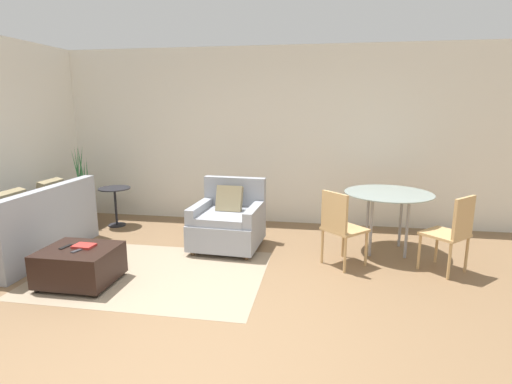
# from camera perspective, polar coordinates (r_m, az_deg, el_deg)

# --- Properties ---
(ground_plane) EXTENTS (20.00, 20.00, 0.00)m
(ground_plane) POSITION_cam_1_polar(r_m,az_deg,el_deg) (3.65, -7.01, -18.36)
(ground_plane) COLOR brown
(wall_back) EXTENTS (12.00, 0.06, 2.75)m
(wall_back) POSITION_cam_1_polar(r_m,az_deg,el_deg) (6.37, 1.17, 7.88)
(wall_back) COLOR white
(wall_back) RESTS_ON ground_plane
(area_rug) EXTENTS (2.50, 1.74, 0.01)m
(area_rug) POSITION_cam_1_polar(r_m,az_deg,el_deg) (4.74, -14.59, -11.19)
(area_rug) COLOR gray
(area_rug) RESTS_ON ground_plane
(couch) EXTENTS (0.93, 1.75, 0.90)m
(couch) POSITION_cam_1_polar(r_m,az_deg,el_deg) (5.79, -29.72, -4.96)
(couch) COLOR #999EA8
(couch) RESTS_ON ground_plane
(armchair) EXTENTS (0.91, 0.93, 0.89)m
(armchair) POSITION_cam_1_polar(r_m,az_deg,el_deg) (5.33, -3.98, -4.30)
(armchair) COLOR #999EA8
(armchair) RESTS_ON ground_plane
(ottoman) EXTENTS (0.75, 0.64, 0.39)m
(ottoman) POSITION_cam_1_polar(r_m,az_deg,el_deg) (4.67, -23.87, -9.43)
(ottoman) COLOR black
(ottoman) RESTS_ON ground_plane
(book_stack) EXTENTS (0.22, 0.17, 0.03)m
(book_stack) POSITION_cam_1_polar(r_m,az_deg,el_deg) (4.62, -23.35, -7.08)
(book_stack) COLOR #B72D28
(book_stack) RESTS_ON ottoman
(tv_remote_primary) EXTENTS (0.08, 0.14, 0.01)m
(tv_remote_primary) POSITION_cam_1_polar(r_m,az_deg,el_deg) (4.53, -24.18, -7.64)
(tv_remote_primary) COLOR #333338
(tv_remote_primary) RESTS_ON ottoman
(tv_remote_secondary) EXTENTS (0.07, 0.16, 0.01)m
(tv_remote_secondary) POSITION_cam_1_polar(r_m,az_deg,el_deg) (4.70, -25.55, -7.06)
(tv_remote_secondary) COLOR black
(tv_remote_secondary) RESTS_ON ottoman
(potted_plant) EXTENTS (0.37, 0.37, 1.28)m
(potted_plant) POSITION_cam_1_polar(r_m,az_deg,el_deg) (6.83, -23.45, -1.81)
(potted_plant) COLOR #333338
(potted_plant) RESTS_ON ground_plane
(side_table) EXTENTS (0.49, 0.49, 0.61)m
(side_table) POSITION_cam_1_polar(r_m,az_deg,el_deg) (6.61, -19.47, -0.94)
(side_table) COLOR black
(side_table) RESTS_ON ground_plane
(dining_table) EXTENTS (1.10, 1.10, 0.78)m
(dining_table) POSITION_cam_1_polar(r_m,az_deg,el_deg) (5.34, 18.34, -1.03)
(dining_table) COLOR #8C9E99
(dining_table) RESTS_ON ground_plane
(dining_chair_near_left) EXTENTS (0.59, 0.59, 0.90)m
(dining_chair_near_left) POSITION_cam_1_polar(r_m,az_deg,el_deg) (4.73, 11.90, -4.47)
(dining_chair_near_left) COLOR tan
(dining_chair_near_left) RESTS_ON ground_plane
(dining_chair_near_right) EXTENTS (0.59, 0.59, 0.90)m
(dining_chair_near_right) POSITION_cam_1_polar(r_m,az_deg,el_deg) (4.94, 26.32, -4.78)
(dining_chair_near_right) COLOR tan
(dining_chair_near_right) RESTS_ON ground_plane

